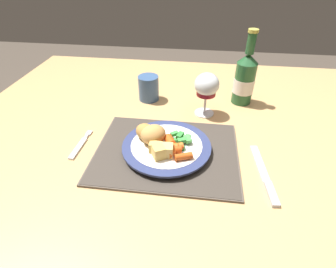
{
  "coord_description": "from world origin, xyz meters",
  "views": [
    {
      "loc": [
        0.06,
        -0.65,
        1.19
      ],
      "look_at": [
        -0.01,
        -0.09,
        0.78
      ],
      "focal_mm": 28.0,
      "sensor_mm": 36.0,
      "label": 1
    }
  ],
  "objects": [
    {
      "name": "dining_table",
      "position": [
        0.0,
        0.0,
        0.66
      ],
      "size": [
        1.33,
        1.09,
        0.74
      ],
      "color": "tan",
      "rests_on": "ground"
    },
    {
      "name": "breaded_croquettes",
      "position": [
        -0.05,
        -0.11,
        0.79
      ],
      "size": [
        0.1,
        0.1,
        0.05
      ],
      "color": "#B77F3D",
      "rests_on": "dinner_plate"
    },
    {
      "name": "wine_glass",
      "position": [
        0.09,
        0.09,
        0.84
      ],
      "size": [
        0.08,
        0.08,
        0.14
      ],
      "color": "silver",
      "rests_on": "dining_table"
    },
    {
      "name": "dinner_plate",
      "position": [
        -0.01,
        -0.12,
        0.76
      ],
      "size": [
        0.23,
        0.23,
        0.02
      ],
      "color": "white",
      "rests_on": "placemat"
    },
    {
      "name": "green_beans_pile",
      "position": [
        0.03,
        -0.1,
        0.77
      ],
      "size": [
        0.06,
        0.06,
        0.02
      ],
      "color": "green",
      "rests_on": "dinner_plate"
    },
    {
      "name": "bottle",
      "position": [
        0.21,
        0.19,
        0.83
      ],
      "size": [
        0.07,
        0.07,
        0.24
      ],
      "color": "#23562D",
      "rests_on": "dining_table"
    },
    {
      "name": "drinking_cup",
      "position": [
        -0.11,
        0.16,
        0.79
      ],
      "size": [
        0.07,
        0.07,
        0.09
      ],
      "color": "#385684",
      "rests_on": "dining_table"
    },
    {
      "name": "table_knife",
      "position": [
        0.24,
        -0.19,
        0.74
      ],
      "size": [
        0.04,
        0.21,
        0.01
      ],
      "color": "silver",
      "rests_on": "dining_table"
    },
    {
      "name": "roast_potatoes",
      "position": [
        -0.02,
        -0.16,
        0.78
      ],
      "size": [
        0.07,
        0.05,
        0.03
      ],
      "color": "#DBB256",
      "rests_on": "dinner_plate"
    },
    {
      "name": "placemat",
      "position": [
        -0.01,
        -0.12,
        0.74
      ],
      "size": [
        0.37,
        0.29,
        0.01
      ],
      "color": "brown",
      "rests_on": "dining_table"
    },
    {
      "name": "ground_plane",
      "position": [
        0.0,
        0.0,
        0.0
      ],
      "size": [
        6.0,
        6.0,
        0.0
      ],
      "primitive_type": "plane",
      "color": "#4C4238"
    },
    {
      "name": "glazed_carrots",
      "position": [
        0.01,
        -0.15,
        0.78
      ],
      "size": [
        0.08,
        0.09,
        0.02
      ],
      "color": "#CC5119",
      "rests_on": "dinner_plate"
    },
    {
      "name": "fork",
      "position": [
        -0.25,
        -0.13,
        0.74
      ],
      "size": [
        0.02,
        0.13,
        0.01
      ],
      "color": "silver",
      "rests_on": "dining_table"
    }
  ]
}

